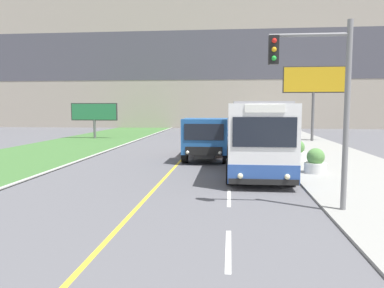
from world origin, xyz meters
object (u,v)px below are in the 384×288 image
object	(u,v)px
planter_round_second	(297,152)
planter_round_third	(287,144)
billboard_large	(314,83)
planter_round_near	(316,162)
city_bus	(258,139)
car_distant	(220,129)
dump_truck	(206,139)
billboard_small	(94,113)
traffic_light_mast	(323,91)

from	to	relation	value
planter_round_second	planter_round_third	size ratio (longest dim) A/B	0.95
billboard_large	planter_round_near	xyz separation A→B (m)	(-3.32, -16.40, -4.52)
city_bus	planter_round_third	size ratio (longest dim) A/B	4.99
planter_round_near	planter_round_third	bearing A→B (deg)	90.65
city_bus	planter_round_second	distance (m)	5.46
city_bus	car_distant	xyz separation A→B (m)	(-2.32, 23.86, -0.95)
billboard_large	car_distant	bearing A→B (deg)	141.44
city_bus	dump_truck	size ratio (longest dim) A/B	0.93
city_bus	car_distant	bearing A→B (deg)	95.55
billboard_small	planter_round_third	size ratio (longest dim) A/B	3.77
city_bus	billboard_large	xyz separation A→B (m)	(5.94, 17.28, 3.46)
traffic_light_mast	billboard_large	xyz separation A→B (m)	(4.56, 22.54, 1.62)
city_bus	traffic_light_mast	world-z (taller)	traffic_light_mast
city_bus	billboard_small	distance (m)	23.31
dump_truck	billboard_small	world-z (taller)	billboard_small
billboard_small	planter_round_near	xyz separation A→B (m)	(16.77, -17.64, -1.90)
billboard_large	planter_round_third	distance (m)	10.35
car_distant	planter_round_near	xyz separation A→B (m)	(4.94, -22.99, -0.12)
billboard_small	planter_round_third	xyz separation A→B (m)	(16.68, -9.92, -1.87)
billboard_small	planter_round_near	size ratio (longest dim) A/B	4.05
dump_truck	planter_round_second	bearing A→B (deg)	-1.89
city_bus	billboard_large	distance (m)	18.59
dump_truck	billboard_large	xyz separation A→B (m)	(8.47, 12.38, 3.86)
billboard_small	planter_round_near	bearing A→B (deg)	-46.45
planter_round_second	planter_round_near	bearing A→B (deg)	-88.10
billboard_small	city_bus	bearing A→B (deg)	-52.63
planter_round_near	planter_round_third	distance (m)	7.72
car_distant	planter_round_second	bearing A→B (deg)	-75.87
city_bus	billboard_large	bearing A→B (deg)	71.02
car_distant	planter_round_near	size ratio (longest dim) A/B	3.86
billboard_small	planter_round_third	bearing A→B (deg)	-30.74
car_distant	planter_round_third	world-z (taller)	car_distant
traffic_light_mast	planter_round_second	distance (m)	10.47
dump_truck	planter_round_second	xyz separation A→B (m)	(5.03, -0.17, -0.65)
traffic_light_mast	planter_round_near	distance (m)	6.90
car_distant	traffic_light_mast	size ratio (longest dim) A/B	0.79
dump_truck	billboard_small	size ratio (longest dim) A/B	1.43
city_bus	dump_truck	xyz separation A→B (m)	(-2.53, 4.90, -0.41)
dump_truck	planter_round_near	distance (m)	6.57
planter_round_near	car_distant	bearing A→B (deg)	102.14
planter_round_third	car_distant	bearing A→B (deg)	107.64
billboard_large	billboard_small	size ratio (longest dim) A/B	1.44
dump_truck	car_distant	distance (m)	18.97
planter_round_near	planter_round_second	size ratio (longest dim) A/B	0.98
dump_truck	planter_round_near	bearing A→B (deg)	-37.98
planter_round_near	city_bus	bearing A→B (deg)	-161.59
car_distant	traffic_light_mast	distance (m)	29.49
planter_round_third	dump_truck	bearing A→B (deg)	-143.92
city_bus	planter_round_second	size ratio (longest dim) A/B	5.27
billboard_large	billboard_small	bearing A→B (deg)	176.47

